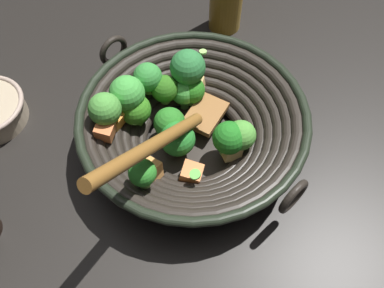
# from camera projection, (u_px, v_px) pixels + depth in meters

# --- Properties ---
(ground_plane) EXTENTS (4.00, 4.00, 0.00)m
(ground_plane) POSITION_uv_depth(u_px,v_px,m) (193.00, 145.00, 0.67)
(ground_plane) COLOR black
(wok) EXTENTS (0.38, 0.38, 0.22)m
(wok) POSITION_uv_depth(u_px,v_px,m) (190.00, 123.00, 0.62)
(wok) COLOR black
(wok) RESTS_ON ground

